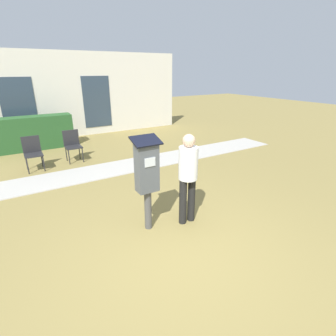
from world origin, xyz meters
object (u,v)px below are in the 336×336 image
(outdoor_chair_middle, at_px, (72,143))
(outdoor_chair_left, at_px, (33,151))
(parking_meter, at_px, (147,172))
(person_standing, at_px, (188,173))

(outdoor_chair_middle, bearing_deg, outdoor_chair_left, 175.88)
(parking_meter, height_order, outdoor_chair_middle, parking_meter)
(parking_meter, height_order, person_standing, parking_meter)
(outdoor_chair_left, distance_m, outdoor_chair_middle, 1.09)
(parking_meter, bearing_deg, outdoor_chair_left, 107.91)
(outdoor_chair_left, bearing_deg, outdoor_chair_middle, 33.45)
(parking_meter, relative_size, outdoor_chair_middle, 1.77)
(parking_meter, distance_m, person_standing, 0.70)
(person_standing, height_order, outdoor_chair_middle, person_standing)
(outdoor_chair_left, bearing_deg, parking_meter, -49.84)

